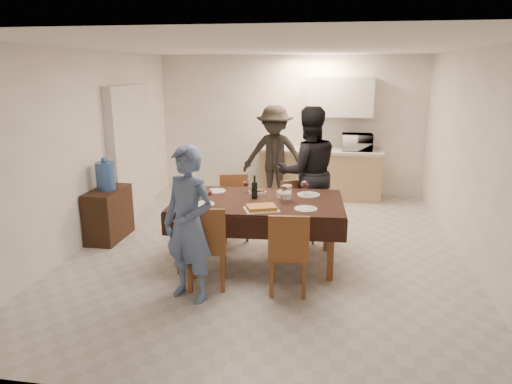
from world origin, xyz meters
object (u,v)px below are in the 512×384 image
(microwave, at_px, (357,142))
(person_far, at_px, (308,172))
(water_pitcher, at_px, (286,194))
(console, at_px, (109,214))
(savoury_tart, at_px, (261,208))
(water_jug, at_px, (105,176))
(wine_bottle, at_px, (255,187))
(dining_table, at_px, (258,203))
(person_near, at_px, (189,225))
(person_kitchen, at_px, (274,155))

(microwave, distance_m, person_far, 2.20)
(water_pitcher, bearing_deg, console, 169.17)
(water_pitcher, relative_size, savoury_tart, 0.56)
(water_jug, height_order, wine_bottle, water_jug)
(wine_bottle, distance_m, microwave, 3.36)
(console, height_order, microwave, microwave)
(microwave, bearing_deg, water_jug, 37.05)
(person_far, bearing_deg, water_jug, -5.60)
(dining_table, xyz_separation_m, microwave, (1.33, 3.11, 0.30))
(dining_table, height_order, water_pitcher, water_pitcher)
(wine_bottle, relative_size, person_far, 0.16)
(console, bearing_deg, person_far, 12.52)
(water_jug, bearing_deg, console, 0.00)
(console, xyz_separation_m, water_pitcher, (2.55, -0.49, 0.54))
(wine_bottle, xyz_separation_m, microwave, (1.38, 3.06, 0.11))
(person_near, height_order, person_kitchen, person_kitchen)
(water_pitcher, relative_size, person_kitchen, 0.12)
(dining_table, bearing_deg, person_kitchen, 89.55)
(dining_table, xyz_separation_m, console, (-2.20, 0.44, -0.40))
(console, height_order, savoury_tart, savoury_tart)
(savoury_tart, bearing_deg, water_jug, 160.44)
(water_jug, xyz_separation_m, water_pitcher, (2.55, -0.49, -0.01))
(water_pitcher, xyz_separation_m, person_near, (-0.90, -1.00, -0.09))
(console, distance_m, savoury_tart, 2.49)
(console, height_order, person_far, person_far)
(microwave, bearing_deg, person_near, 65.66)
(dining_table, distance_m, water_jug, 2.25)
(dining_table, bearing_deg, water_jug, 165.64)
(savoury_tart, distance_m, person_kitchen, 3.04)
(water_jug, relative_size, water_pitcher, 1.85)
(water_jug, xyz_separation_m, savoury_tart, (2.30, -0.82, -0.09))
(wine_bottle, relative_size, microwave, 0.54)
(person_near, bearing_deg, person_kitchen, 104.75)
(person_near, bearing_deg, dining_table, 83.67)
(water_jug, relative_size, person_kitchen, 0.22)
(person_kitchen, bearing_deg, microwave, 17.21)
(water_pitcher, distance_m, savoury_tart, 0.42)
(wine_bottle, height_order, microwave, microwave)
(microwave, bearing_deg, person_far, 69.23)
(dining_table, bearing_deg, person_far, 59.25)
(console, bearing_deg, dining_table, -11.26)
(person_near, bearing_deg, person_far, 83.67)
(water_jug, bearing_deg, savoury_tart, -19.56)
(console, xyz_separation_m, person_near, (1.65, -1.49, 0.45))
(wine_bottle, relative_size, savoury_tart, 0.78)
(console, bearing_deg, water_jug, 0.00)
(person_near, bearing_deg, wine_bottle, 86.87)
(wine_bottle, bearing_deg, water_pitcher, -14.04)
(console, distance_m, microwave, 4.48)
(water_jug, relative_size, savoury_tart, 1.03)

